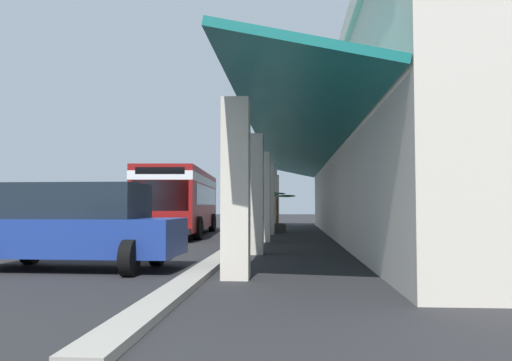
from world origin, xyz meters
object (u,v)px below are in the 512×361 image
(parked_suv_blue, at_px, (74,225))
(parked_suv_silver, at_px, (35,215))
(transit_bus, at_px, (181,198))
(potted_palm, at_px, (277,222))
(pedestrian, at_px, (20,223))

(parked_suv_blue, distance_m, parked_suv_silver, 12.17)
(transit_bus, xyz_separation_m, parked_suv_silver, (3.11, -5.93, -0.84))
(transit_bus, height_order, parked_suv_silver, transit_bus)
(parked_suv_silver, relative_size, potted_palm, 2.16)
(transit_bus, relative_size, parked_suv_silver, 2.35)
(parked_suv_silver, xyz_separation_m, potted_palm, (-5.68, 10.64, -0.45))
(transit_bus, distance_m, parked_suv_blue, 13.49)
(pedestrian, bearing_deg, transit_bus, 167.30)
(potted_palm, bearing_deg, parked_suv_blue, -14.78)
(transit_bus, relative_size, potted_palm, 5.08)
(parked_suv_blue, relative_size, potted_palm, 2.17)
(parked_suv_silver, bearing_deg, potted_palm, 118.10)
(pedestrian, xyz_separation_m, potted_palm, (-13.19, 7.10, -0.39))
(transit_bus, bearing_deg, pedestrian, -12.70)
(transit_bus, xyz_separation_m, pedestrian, (10.62, -2.39, -0.90))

